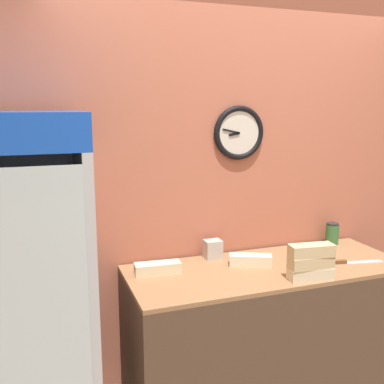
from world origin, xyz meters
name	(u,v)px	position (x,y,z in m)	size (l,w,h in m)	color
wall_back	(242,186)	(0.00, 1.27, 1.35)	(5.20, 0.09, 2.70)	#B7664C
prep_counter	(266,334)	(0.00, 0.88, 0.46)	(1.75, 0.67, 0.91)	#4C3828
beverage_cooler	(15,276)	(-1.45, 0.96, 1.02)	(0.76, 0.62, 1.86)	#B2B7BC
sandwich_stack_bottom	(310,273)	(0.13, 0.62, 0.95)	(0.27, 0.13, 0.07)	beige
sandwich_stack_middle	(311,262)	(0.13, 0.62, 1.01)	(0.26, 0.12, 0.07)	tan
sandwich_stack_top	(311,250)	(0.13, 0.62, 1.08)	(0.27, 0.13, 0.07)	tan
sandwich_flat_left	(250,260)	(-0.09, 0.94, 0.95)	(0.27, 0.18, 0.07)	beige
sandwich_flat_right	(158,268)	(-0.67, 1.00, 0.94)	(0.28, 0.12, 0.07)	beige
chefs_knife	(349,262)	(0.51, 0.77, 0.92)	(0.35, 0.10, 0.02)	silver
condiment_jar	(332,233)	(0.66, 1.15, 0.99)	(0.09, 0.09, 0.15)	#336B38
napkin_dispenser	(213,249)	(-0.26, 1.15, 0.97)	(0.11, 0.09, 0.12)	#B7B2AD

